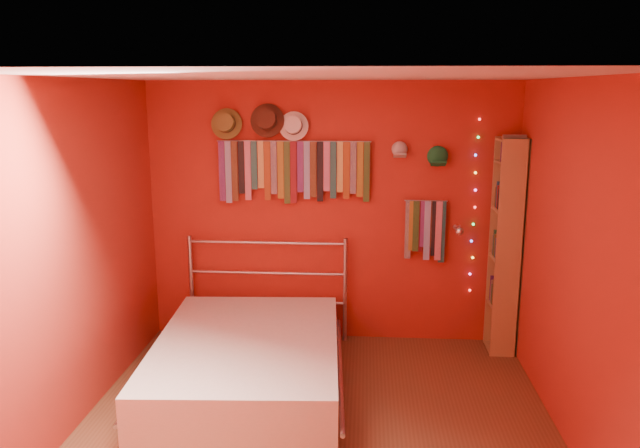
% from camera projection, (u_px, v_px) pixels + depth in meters
% --- Properties ---
extents(ground, '(3.50, 3.50, 0.00)m').
position_uv_depth(ground, '(316.00, 428.00, 4.54)').
color(ground, brown).
rests_on(ground, ground).
extents(back_wall, '(3.50, 0.02, 2.50)m').
position_uv_depth(back_wall, '(331.00, 213.00, 5.98)').
color(back_wall, maroon).
rests_on(back_wall, ground).
extents(right_wall, '(0.02, 3.50, 2.50)m').
position_uv_depth(right_wall, '(578.00, 268.00, 4.15)').
color(right_wall, maroon).
rests_on(right_wall, ground).
extents(left_wall, '(0.02, 3.50, 2.50)m').
position_uv_depth(left_wall, '(70.00, 258.00, 4.40)').
color(left_wall, maroon).
rests_on(left_wall, ground).
extents(ceiling, '(3.50, 3.50, 0.02)m').
position_uv_depth(ceiling, '(316.00, 76.00, 4.01)').
color(ceiling, white).
rests_on(ceiling, back_wall).
extents(tie_rack, '(1.45, 0.03, 0.60)m').
position_uv_depth(tie_rack, '(293.00, 168.00, 5.85)').
color(tie_rack, '#B2B2B7').
rests_on(tie_rack, back_wall).
extents(small_tie_rack, '(0.40, 0.03, 0.60)m').
position_uv_depth(small_tie_rack, '(426.00, 227.00, 5.88)').
color(small_tie_rack, '#B2B2B7').
rests_on(small_tie_rack, back_wall).
extents(fedora_olive, '(0.29, 0.16, 0.29)m').
position_uv_depth(fedora_olive, '(226.00, 123.00, 5.78)').
color(fedora_olive, olive).
rests_on(fedora_olive, back_wall).
extents(fedora_brown, '(0.32, 0.17, 0.31)m').
position_uv_depth(fedora_brown, '(267.00, 120.00, 5.74)').
color(fedora_brown, '#482619').
rests_on(fedora_brown, back_wall).
extents(fedora_white, '(0.27, 0.15, 0.27)m').
position_uv_depth(fedora_white, '(293.00, 125.00, 5.74)').
color(fedora_white, white).
rests_on(fedora_white, back_wall).
extents(cap_white, '(0.16, 0.20, 0.16)m').
position_uv_depth(cap_white, '(399.00, 149.00, 5.75)').
color(cap_white, beige).
rests_on(cap_white, back_wall).
extents(cap_green, '(0.19, 0.23, 0.19)m').
position_uv_depth(cap_green, '(438.00, 156.00, 5.74)').
color(cap_green, '#1A763A').
rests_on(cap_green, back_wall).
extents(fairy_lights, '(0.05, 0.02, 1.65)m').
position_uv_depth(fairy_lights, '(474.00, 207.00, 5.83)').
color(fairy_lights, '#FF3333').
rests_on(fairy_lights, back_wall).
extents(reading_lamp, '(0.08, 0.33, 0.10)m').
position_uv_depth(reading_lamp, '(459.00, 230.00, 5.67)').
color(reading_lamp, '#B2B2B7').
rests_on(reading_lamp, back_wall).
extents(bookshelf, '(0.25, 0.34, 2.00)m').
position_uv_depth(bookshelf, '(510.00, 246.00, 5.70)').
color(bookshelf, '#AC7F4E').
rests_on(bookshelf, ground).
extents(bed, '(1.67, 2.17, 1.03)m').
position_uv_depth(bed, '(248.00, 361.00, 5.10)').
color(bed, '#B2B2B7').
rests_on(bed, ground).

